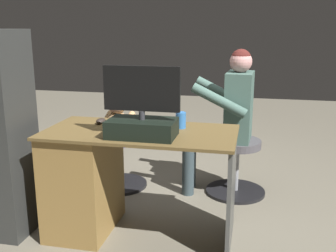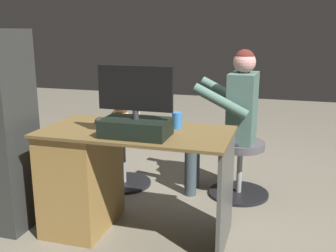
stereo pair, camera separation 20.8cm
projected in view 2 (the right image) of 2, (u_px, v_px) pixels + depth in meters
ground_plane at (156, 208)px, 3.09m from camera, size 10.00×10.00×0.00m
desk at (93, 175)px, 2.72m from camera, size 1.21×0.60×0.72m
monitor at (136, 118)px, 2.39m from camera, size 0.46×0.25×0.42m
keyboard at (140, 124)px, 2.67m from camera, size 0.42×0.14×0.02m
computer_mouse at (100, 120)px, 2.75m from camera, size 0.06×0.10×0.04m
cup at (177, 120)px, 2.58m from camera, size 0.07×0.07×0.11m
tv_remote at (110, 130)px, 2.51m from camera, size 0.06×0.15×0.02m
notebook_binder at (139, 130)px, 2.51m from camera, size 0.27×0.33×0.02m
office_chair_teddy at (123, 156)px, 3.48m from camera, size 0.47×0.47×0.46m
teddy_bear at (123, 115)px, 3.40m from camera, size 0.25×0.25×0.36m
visitor_chair at (240, 165)px, 3.26m from camera, size 0.49×0.49×0.46m
person at (231, 113)px, 3.18m from camera, size 0.55×0.50×1.19m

